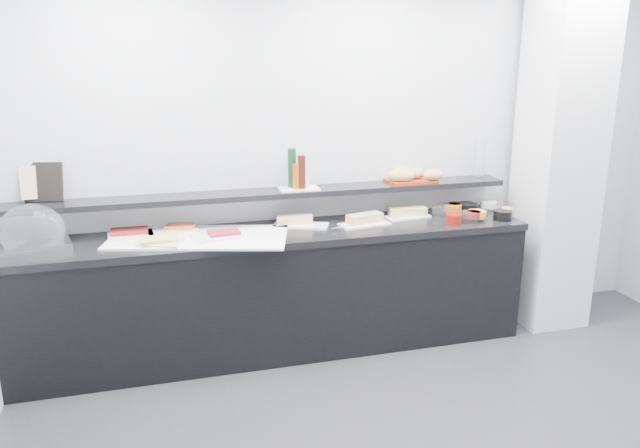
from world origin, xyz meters
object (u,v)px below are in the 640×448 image
object	(u,v)px
condiment_tray	(299,189)
sandwich_plate_mid	(365,224)
framed_print	(43,182)
carafe	(479,159)
cloche_base	(29,246)
bread_tray	(410,180)

from	to	relation	value
condiment_tray	sandwich_plate_mid	bearing A→B (deg)	-21.94
framed_print	carafe	distance (m)	3.17
cloche_base	condiment_tray	distance (m)	1.83
cloche_base	framed_print	bearing A→B (deg)	56.22
sandwich_plate_mid	condiment_tray	size ratio (longest dim) A/B	1.28
bread_tray	carafe	world-z (taller)	carafe
bread_tray	carafe	distance (m)	0.59
framed_print	condiment_tray	xyz separation A→B (m)	(1.71, -0.11, -0.12)
cloche_base	carafe	distance (m)	3.29
condiment_tray	carafe	world-z (taller)	carafe
bread_tray	carafe	bearing A→B (deg)	-4.39
cloche_base	sandwich_plate_mid	world-z (taller)	cloche_base
cloche_base	sandwich_plate_mid	bearing A→B (deg)	-13.80
framed_print	carafe	world-z (taller)	carafe
sandwich_plate_mid	framed_print	distance (m)	2.20
condiment_tray	framed_print	bearing A→B (deg)	178.39
condiment_tray	bread_tray	distance (m)	0.89
condiment_tray	bread_tray	xyz separation A→B (m)	(0.89, 0.05, 0.00)
framed_print	condiment_tray	distance (m)	1.72
cloche_base	sandwich_plate_mid	xyz separation A→B (m)	(2.24, -0.06, -0.01)
cloche_base	framed_print	distance (m)	0.44
sandwich_plate_mid	carafe	world-z (taller)	carafe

